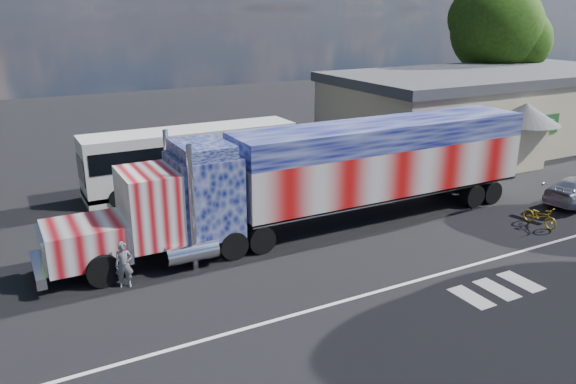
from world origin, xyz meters
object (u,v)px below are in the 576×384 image
semi_truck (332,173)px  tree_far_ne (498,30)px  woman (124,265)px  coach_bus (192,158)px  bicycle (540,216)px

semi_truck → tree_far_ne: size_ratio=1.97×
woman → tree_far_ne: size_ratio=0.15×
coach_bus → woman: 11.25m
semi_truck → coach_bus: bearing=114.4°
woman → bicycle: bearing=4.0°
semi_truck → woman: semi_truck is taller
semi_truck → bicycle: semi_truck is taller
bicycle → tree_far_ne: 24.85m
bicycle → tree_far_ne: size_ratio=0.15×
coach_bus → woman: (-5.79, -9.61, -0.86)m
bicycle → tree_far_ne: tree_far_ne is taller
woman → bicycle: size_ratio=0.98×
semi_truck → tree_far_ne: (23.99, 13.33, 5.15)m
coach_bus → tree_far_ne: bearing=10.8°
tree_far_ne → semi_truck: bearing=-150.9°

